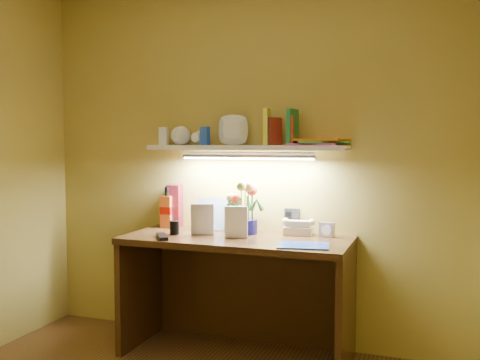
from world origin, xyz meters
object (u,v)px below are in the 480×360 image
object	(u,v)px
telephone	(298,227)
whisky_bottle	(167,207)
desk_clock	(327,230)
desk	(236,297)
flower_bouquet	(243,208)

from	to	relation	value
telephone	whisky_bottle	world-z (taller)	whisky_bottle
telephone	whisky_bottle	bearing A→B (deg)	175.24
desk_clock	whisky_bottle	xyz separation A→B (m)	(-1.10, -0.00, 0.09)
desk	telephone	distance (m)	0.58
desk	flower_bouquet	size ratio (longest dim) A/B	4.28
flower_bouquet	desk_clock	world-z (taller)	flower_bouquet
flower_bouquet	whisky_bottle	bearing A→B (deg)	174.91
flower_bouquet	telephone	xyz separation A→B (m)	(0.35, 0.06, -0.11)
desk	flower_bouquet	distance (m)	0.56
desk	flower_bouquet	xyz separation A→B (m)	(-0.00, 0.14, 0.54)
whisky_bottle	desk_clock	bearing A→B (deg)	0.04
flower_bouquet	telephone	distance (m)	0.37
desk_clock	desk	bearing A→B (deg)	-148.46
desk_clock	telephone	bearing A→B (deg)	-172.31
desk	whisky_bottle	world-z (taller)	whisky_bottle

